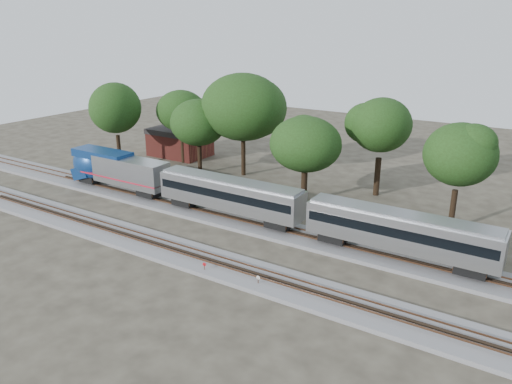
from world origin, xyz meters
TOP-DOWN VIEW (x-y plane):
  - ground at (0.00, 0.00)m, footprint 160.00×160.00m
  - track_far at (0.00, 6.00)m, footprint 160.00×5.00m
  - track_near at (0.00, -4.00)m, footprint 160.00×5.00m
  - train at (15.62, 6.00)m, footprint 94.28×3.26m
  - switch_stand_red at (1.31, -5.76)m, footprint 0.35×0.10m
  - switch_stand_white at (6.76, -5.23)m, footprint 0.35×0.07m
  - switch_lever at (5.55, -6.03)m, footprint 0.57×0.43m
  - brick_building at (-28.32, 25.56)m, footprint 9.78×6.93m
  - tree_0 at (-32.12, 15.41)m, footprint 9.37×9.37m
  - tree_1 at (-24.92, 22.33)m, footprint 8.58×8.58m
  - tree_2 at (-18.94, 19.15)m, footprint 7.86×7.86m
  - tree_3 at (-12.82, 21.83)m, footprint 10.33×10.33m
  - tree_4 at (0.12, 16.30)m, footprint 7.62×7.62m
  - tree_5 at (7.06, 23.70)m, footprint 9.53×9.53m
  - tree_6 at (18.01, 16.81)m, footprint 8.72×8.72m

SIDE VIEW (x-z plane):
  - ground at x=0.00m, z-range 0.00..0.00m
  - switch_lever at x=5.55m, z-range 0.00..0.30m
  - track_far at x=0.00m, z-range -0.16..0.57m
  - track_near at x=0.00m, z-range -0.16..0.57m
  - switch_stand_red at x=1.31m, z-range 0.15..1.25m
  - switch_stand_white at x=6.76m, z-range 0.15..1.26m
  - brick_building at x=-28.32m, z-range 0.02..4.69m
  - train at x=15.62m, z-range 0.92..5.72m
  - tree_4 at x=0.12m, z-range 2.10..12.85m
  - tree_2 at x=-18.94m, z-range 2.17..13.25m
  - tree_1 at x=-24.92m, z-range 2.38..14.48m
  - tree_6 at x=18.01m, z-range 2.42..14.72m
  - tree_0 at x=-32.12m, z-range 2.60..15.81m
  - tree_5 at x=7.06m, z-range 2.64..16.08m
  - tree_3 at x=-12.82m, z-range 2.87..17.43m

